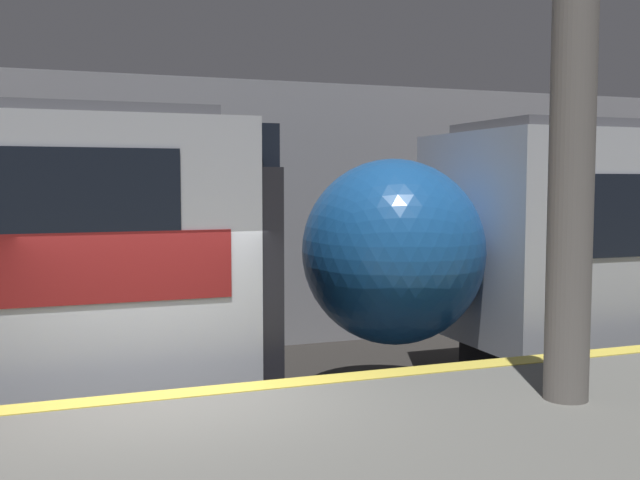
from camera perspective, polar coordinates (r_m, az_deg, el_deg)
name	(u,v)px	position (r m, az deg, el deg)	size (l,w,h in m)	color
station_rear_barrier	(109,218)	(13.12, -15.81, 1.65)	(50.00, 0.15, 4.82)	#939399
support_pillar_near	(571,166)	(6.86, 18.61, 5.33)	(0.39, 0.39, 4.11)	slate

